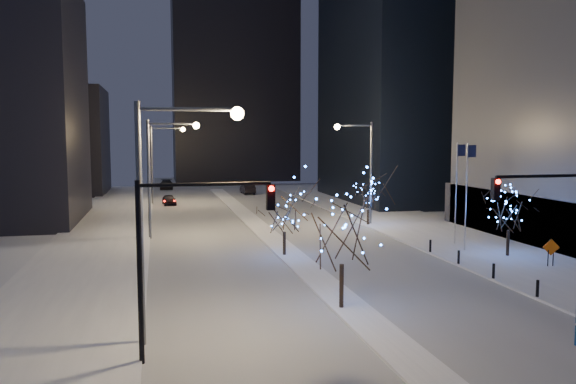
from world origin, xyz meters
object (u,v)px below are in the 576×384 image
object	(u,v)px
street_lamp_w_near	(166,188)
traffic_signal_west	(182,239)
street_lamp_w_mid	(161,162)
holiday_tree_plaza_far	(368,198)
street_lamp_w_far	(160,154)
car_far	(166,185)
street_lamp_east	(362,159)
construction_sign	(551,250)
traffic_signal_east	(560,220)
holiday_tree_median_near	(342,222)
car_near	(169,200)
car_mid	(248,189)
holiday_tree_median_far	(284,214)
holiday_tree_plaza_near	(509,211)

from	to	relation	value
street_lamp_w_near	traffic_signal_west	bearing A→B (deg)	-76.04
street_lamp_w_mid	holiday_tree_plaza_far	bearing A→B (deg)	7.00
street_lamp_w_far	car_far	size ratio (longest dim) A/B	1.92
street_lamp_w_mid	car_far	distance (m)	46.55
street_lamp_east	construction_sign	size ratio (longest dim) A/B	5.56
car_far	traffic_signal_east	bearing A→B (deg)	-75.90
holiday_tree_median_near	holiday_tree_plaza_far	xyz separation A→B (m)	(11.00, 24.76, -1.70)
street_lamp_w_far	traffic_signal_west	distance (m)	52.04
car_near	holiday_tree_median_near	bearing A→B (deg)	-86.16
street_lamp_w_near	street_lamp_w_mid	distance (m)	25.00
street_lamp_w_mid	street_lamp_east	distance (m)	19.26
street_lamp_w_mid	car_mid	size ratio (longest dim) A/B	2.10
street_lamp_w_near	street_lamp_east	size ratio (longest dim) A/B	1.00
street_lamp_east	holiday_tree_median_far	xyz separation A→B (m)	(-10.58, -12.51, -3.33)
street_lamp_w_mid	holiday_tree_median_far	distance (m)	13.15
holiday_tree_plaza_far	construction_sign	size ratio (longest dim) A/B	2.18
street_lamp_w_near	traffic_signal_east	xyz separation A→B (m)	(17.88, -1.00, -1.74)
street_lamp_east	car_mid	world-z (taller)	street_lamp_east
street_lamp_w_far	car_far	distance (m)	21.98
street_lamp_w_mid	construction_sign	xyz separation A→B (m)	(24.65, -16.99, -5.27)
traffic_signal_west	car_far	distance (m)	73.30
street_lamp_east	car_mid	xyz separation A→B (m)	(-6.08, 32.68, -5.67)
traffic_signal_west	construction_sign	world-z (taller)	traffic_signal_west
street_lamp_east	holiday_tree_plaza_far	size ratio (longest dim) A/B	2.55
street_lamp_w_far	street_lamp_w_mid	bearing A→B (deg)	-90.00
traffic_signal_west	car_far	xyz separation A→B (m)	(0.53, 73.19, -4.00)
traffic_signal_east	holiday_tree_median_near	xyz separation A→B (m)	(-9.44, 3.63, -0.35)
holiday_tree_median_near	construction_sign	size ratio (longest dim) A/B	4.06
street_lamp_w_far	traffic_signal_west	xyz separation A→B (m)	(0.50, -52.00, -1.74)
street_lamp_w_mid	traffic_signal_west	world-z (taller)	street_lamp_w_mid
street_lamp_w_mid	holiday_tree_plaza_near	bearing A→B (deg)	-29.25
holiday_tree_median_near	holiday_tree_plaza_near	bearing A→B (deg)	30.08
street_lamp_w_near	traffic_signal_east	size ratio (longest dim) A/B	1.43
traffic_signal_east	car_mid	bearing A→B (deg)	94.58
street_lamp_w_far	construction_sign	bearing A→B (deg)	-59.58
holiday_tree_median_near	construction_sign	xyz separation A→B (m)	(16.21, 5.39, -3.18)
street_lamp_w_mid	street_lamp_east	world-z (taller)	same
traffic_signal_east	car_mid	world-z (taller)	traffic_signal_east
car_mid	holiday_tree_plaza_near	world-z (taller)	holiday_tree_plaza_near
traffic_signal_east	car_mid	size ratio (longest dim) A/B	1.47
street_lamp_w_mid	car_near	bearing A→B (deg)	87.61
holiday_tree_plaza_far	holiday_tree_median_near	bearing A→B (deg)	-113.95
car_far	holiday_tree_plaza_far	size ratio (longest dim) A/B	1.33
street_lamp_w_near	car_near	distance (m)	49.47
holiday_tree_median_far	construction_sign	size ratio (longest dim) A/B	2.54
street_lamp_w_mid	traffic_signal_east	world-z (taller)	street_lamp_w_mid
holiday_tree_plaza_near	street_lamp_w_far	bearing A→B (deg)	121.93
traffic_signal_east	car_mid	xyz separation A→B (m)	(-4.94, 61.69, -3.97)
car_mid	traffic_signal_west	bearing A→B (deg)	77.16
car_near	holiday_tree_plaza_far	world-z (taller)	holiday_tree_plaza_far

